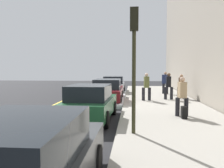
% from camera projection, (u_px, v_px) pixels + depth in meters
% --- Properties ---
extents(ground_plane, '(56.00, 56.00, 0.00)m').
position_uv_depth(ground_plane, '(107.00, 105.00, 14.52)').
color(ground_plane, black).
extents(sidewalk, '(28.00, 4.60, 0.15)m').
position_uv_depth(sidewalk, '(163.00, 104.00, 14.24)').
color(sidewalk, '#A39E93').
rests_on(sidewalk, ground).
extents(lane_stripe_centre, '(28.00, 0.14, 0.01)m').
position_uv_depth(lane_stripe_centre, '(55.00, 104.00, 14.78)').
color(lane_stripe_centre, gold).
rests_on(lane_stripe_centre, ground).
extents(snow_bank_curb, '(8.04, 0.56, 0.22)m').
position_uv_depth(snow_bank_curb, '(121.00, 98.00, 16.97)').
color(snow_bank_curb, white).
rests_on(snow_bank_curb, ground).
extents(parked_car_charcoal, '(4.55, 1.90, 1.51)m').
position_uv_depth(parked_car_charcoal, '(23.00, 167.00, 3.52)').
color(parked_car_charcoal, black).
rests_on(parked_car_charcoal, ground).
extents(parked_car_green, '(4.22, 2.01, 1.51)m').
position_uv_depth(parked_car_green, '(90.00, 103.00, 10.17)').
color(parked_car_green, black).
rests_on(parked_car_green, ground).
extents(parked_car_maroon, '(4.60, 1.93, 1.51)m').
position_uv_depth(parked_car_maroon, '(108.00, 91.00, 15.63)').
color(parked_car_maroon, black).
rests_on(parked_car_maroon, ground).
extents(parked_car_silver, '(4.40, 1.95, 1.51)m').
position_uv_depth(parked_car_silver, '(114.00, 85.00, 21.23)').
color(parked_car_silver, black).
rests_on(parked_car_silver, ground).
extents(pedestrian_tan_coat, '(0.48, 0.55, 1.68)m').
position_uv_depth(pedestrian_tan_coat, '(182.00, 95.00, 10.35)').
color(pedestrian_tan_coat, black).
rests_on(pedestrian_tan_coat, sidewalk).
extents(pedestrian_black_coat, '(0.50, 0.58, 1.75)m').
position_uv_depth(pedestrian_black_coat, '(169.00, 85.00, 15.93)').
color(pedestrian_black_coat, black).
rests_on(pedestrian_black_coat, sidewalk).
extents(pedestrian_navy_coat, '(0.54, 0.56, 1.77)m').
position_uv_depth(pedestrian_navy_coat, '(165.00, 82.00, 19.46)').
color(pedestrian_navy_coat, black).
rests_on(pedestrian_navy_coat, sidewalk).
extents(pedestrian_brown_coat, '(0.51, 0.52, 1.64)m').
position_uv_depth(pedestrian_brown_coat, '(181.00, 86.00, 16.38)').
color(pedestrian_brown_coat, black).
rests_on(pedestrian_brown_coat, sidewalk).
extents(pedestrian_olive_coat, '(0.49, 0.58, 1.75)m').
position_uv_depth(pedestrian_olive_coat, '(146.00, 86.00, 15.42)').
color(pedestrian_olive_coat, black).
rests_on(pedestrian_olive_coat, sidewalk).
extents(traffic_light_pole, '(0.35, 0.26, 3.90)m').
position_uv_depth(traffic_light_pole, '(134.00, 48.00, 7.49)').
color(traffic_light_pole, '#2D2D19').
rests_on(traffic_light_pole, sidewalk).
extents(rolling_suitcase, '(0.34, 0.22, 0.85)m').
position_uv_depth(rolling_suitcase, '(184.00, 112.00, 9.90)').
color(rolling_suitcase, black).
rests_on(rolling_suitcase, sidewalk).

